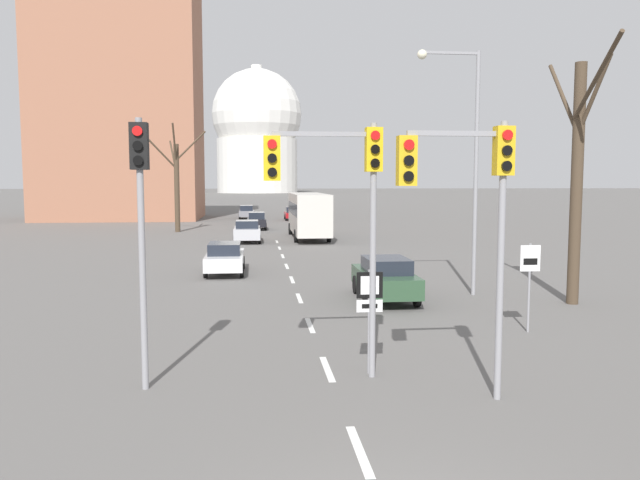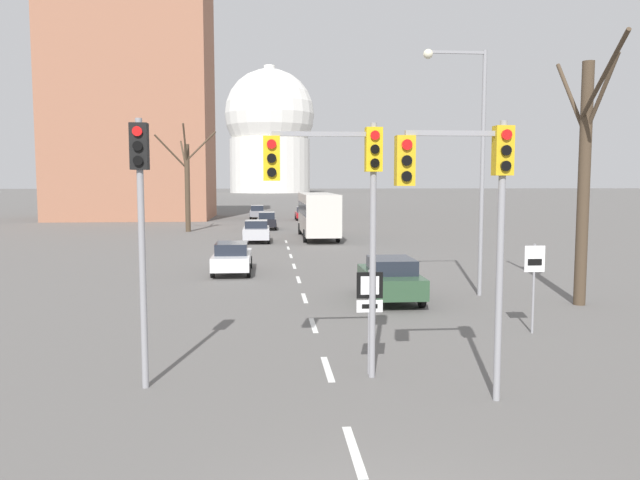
# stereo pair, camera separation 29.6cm
# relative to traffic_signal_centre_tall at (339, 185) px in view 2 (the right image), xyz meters

# --- Properties ---
(lane_stripe_0) EXTENTS (0.16, 2.00, 0.01)m
(lane_stripe_0) POSITION_rel_traffic_signal_centre_tall_xyz_m (-0.19, -3.81, -4.32)
(lane_stripe_0) COLOR silver
(lane_stripe_0) RESTS_ON ground_plane
(lane_stripe_1) EXTENTS (0.16, 2.00, 0.01)m
(lane_stripe_1) POSITION_rel_traffic_signal_centre_tall_xyz_m (-0.19, 0.69, -4.32)
(lane_stripe_1) COLOR silver
(lane_stripe_1) RESTS_ON ground_plane
(lane_stripe_2) EXTENTS (0.16, 2.00, 0.01)m
(lane_stripe_2) POSITION_rel_traffic_signal_centre_tall_xyz_m (-0.19, 5.19, -4.32)
(lane_stripe_2) COLOR silver
(lane_stripe_2) RESTS_ON ground_plane
(lane_stripe_3) EXTENTS (0.16, 2.00, 0.01)m
(lane_stripe_3) POSITION_rel_traffic_signal_centre_tall_xyz_m (-0.19, 9.69, -4.32)
(lane_stripe_3) COLOR silver
(lane_stripe_3) RESTS_ON ground_plane
(lane_stripe_4) EXTENTS (0.16, 2.00, 0.01)m
(lane_stripe_4) POSITION_rel_traffic_signal_centre_tall_xyz_m (-0.19, 14.19, -4.32)
(lane_stripe_4) COLOR silver
(lane_stripe_4) RESTS_ON ground_plane
(lane_stripe_5) EXTENTS (0.16, 2.00, 0.01)m
(lane_stripe_5) POSITION_rel_traffic_signal_centre_tall_xyz_m (-0.19, 18.69, -4.32)
(lane_stripe_5) COLOR silver
(lane_stripe_5) RESTS_ON ground_plane
(lane_stripe_6) EXTENTS (0.16, 2.00, 0.01)m
(lane_stripe_6) POSITION_rel_traffic_signal_centre_tall_xyz_m (-0.19, 23.19, -4.32)
(lane_stripe_6) COLOR silver
(lane_stripe_6) RESTS_ON ground_plane
(lane_stripe_7) EXTENTS (0.16, 2.00, 0.01)m
(lane_stripe_7) POSITION_rel_traffic_signal_centre_tall_xyz_m (-0.19, 27.69, -4.32)
(lane_stripe_7) COLOR silver
(lane_stripe_7) RESTS_ON ground_plane
(lane_stripe_8) EXTENTS (0.16, 2.00, 0.01)m
(lane_stripe_8) POSITION_rel_traffic_signal_centre_tall_xyz_m (-0.19, 32.19, -4.32)
(lane_stripe_8) COLOR silver
(lane_stripe_8) RESTS_ON ground_plane
(traffic_signal_centre_tall) EXTENTS (2.59, 0.34, 5.68)m
(traffic_signal_centre_tall) POSITION_rel_traffic_signal_centre_tall_xyz_m (0.00, 0.00, 0.00)
(traffic_signal_centre_tall) COLOR gray
(traffic_signal_centre_tall) RESTS_ON ground_plane
(traffic_signal_near_right) EXTENTS (2.30, 0.34, 5.58)m
(traffic_signal_near_right) POSITION_rel_traffic_signal_centre_tall_xyz_m (2.35, -1.70, -0.08)
(traffic_signal_near_right) COLOR gray
(traffic_signal_near_right) RESTS_ON ground_plane
(traffic_signal_near_left) EXTENTS (0.36, 0.34, 5.70)m
(traffic_signal_near_left) POSITION_rel_traffic_signal_centre_tall_xyz_m (-4.20, -0.31, -0.37)
(traffic_signal_near_left) COLOR gray
(traffic_signal_near_left) RESTS_ON ground_plane
(route_sign_post) EXTENTS (0.60, 0.08, 2.41)m
(route_sign_post) POSITION_rel_traffic_signal_centre_tall_xyz_m (0.73, 0.24, -2.68)
(route_sign_post) COLOR gray
(route_sign_post) RESTS_ON ground_plane
(speed_limit_sign) EXTENTS (0.60, 0.08, 2.62)m
(speed_limit_sign) POSITION_rel_traffic_signal_centre_tall_xyz_m (6.09, 3.64, -2.55)
(speed_limit_sign) COLOR gray
(speed_limit_sign) RESTS_ON ground_plane
(street_lamp_right) EXTENTS (2.44, 0.36, 9.31)m
(street_lamp_right) POSITION_rel_traffic_signal_centre_tall_xyz_m (6.21, 9.71, 1.34)
(street_lamp_right) COLOR gray
(street_lamp_right) RESTS_ON ground_plane
(sedan_near_left) EXTENTS (1.85, 4.15, 1.53)m
(sedan_near_left) POSITION_rel_traffic_signal_centre_tall_xyz_m (2.61, 58.22, -3.56)
(sedan_near_left) COLOR maroon
(sedan_near_left) RESTS_ON ground_plane
(sedan_near_right) EXTENTS (1.89, 4.53, 1.61)m
(sedan_near_right) POSITION_rel_traffic_signal_centre_tall_xyz_m (2.96, 8.98, -3.48)
(sedan_near_right) COLOR #2D4C33
(sedan_near_right) RESTS_ON ground_plane
(sedan_mid_centre) EXTENTS (1.83, 4.58, 1.50)m
(sedan_mid_centre) POSITION_rel_traffic_signal_centre_tall_xyz_m (-3.27, 16.49, -3.55)
(sedan_mid_centre) COLOR silver
(sedan_mid_centre) RESTS_ON ground_plane
(sedan_far_left) EXTENTS (1.77, 4.08, 1.61)m
(sedan_far_left) POSITION_rel_traffic_signal_centre_tall_xyz_m (-1.60, 44.14, -3.50)
(sedan_far_left) COLOR black
(sedan_far_left) RESTS_ON ground_plane
(sedan_far_right) EXTENTS (1.80, 4.00, 1.59)m
(sedan_far_right) POSITION_rel_traffic_signal_centre_tall_xyz_m (-2.72, 61.27, -3.52)
(sedan_far_right) COLOR slate
(sedan_far_right) RESTS_ON ground_plane
(sedan_distant_centre) EXTENTS (1.95, 4.24, 1.61)m
(sedan_distant_centre) POSITION_rel_traffic_signal_centre_tall_xyz_m (-2.36, 31.94, -3.50)
(sedan_distant_centre) COLOR #B7B7BC
(sedan_distant_centre) RESTS_ON ground_plane
(city_bus) EXTENTS (2.66, 10.80, 3.48)m
(city_bus) POSITION_rel_traffic_signal_centre_tall_xyz_m (2.36, 34.64, -2.27)
(city_bus) COLOR beige
(city_bus) RESTS_ON ground_plane
(bare_tree_left_near) EXTENTS (5.16, 3.62, 9.35)m
(bare_tree_left_near) POSITION_rel_traffic_signal_centre_tall_xyz_m (-8.56, 42.13, 0.15)
(bare_tree_left_near) COLOR #473828
(bare_tree_left_near) RESTS_ON ground_plane
(bare_tree_right_near) EXTENTS (1.13, 5.89, 8.88)m
(bare_tree_right_near) POSITION_rel_traffic_signal_centre_tall_xyz_m (9.55, 7.53, 0.39)
(bare_tree_right_near) COLOR #473828
(bare_tree_right_near) RESTS_ON ground_plane
(capitol_dome) EXTENTS (35.97, 35.97, 50.80)m
(capitol_dome) POSITION_rel_traffic_signal_centre_tall_xyz_m (-0.19, 241.71, 20.42)
(capitol_dome) COLOR silver
(capitol_dome) RESTS_ON ground_plane
(apartment_block_left) EXTENTS (18.00, 14.00, 29.01)m
(apartment_block_left) POSITION_rel_traffic_signal_centre_tall_xyz_m (-17.23, 62.89, 10.18)
(apartment_block_left) COLOR #9E664C
(apartment_block_left) RESTS_ON ground_plane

